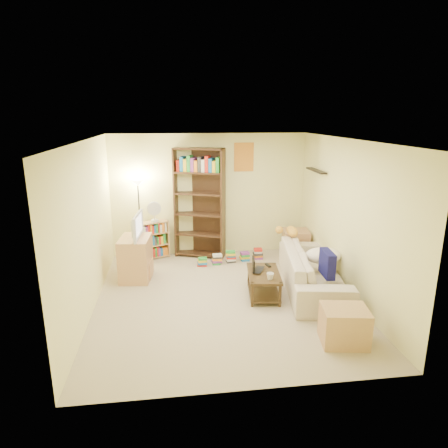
# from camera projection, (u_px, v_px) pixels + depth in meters

# --- Properties ---
(room) EXTENTS (4.50, 4.54, 2.52)m
(room) POSITION_uv_depth(u_px,v_px,m) (223.00, 199.00, 6.01)
(room) COLOR tan
(room) RESTS_ON ground
(sofa) EXTENTS (2.56, 1.61, 0.67)m
(sofa) POSITION_uv_depth(u_px,v_px,m) (313.00, 270.00, 6.71)
(sofa) COLOR #C1B3A0
(sofa) RESTS_ON ground
(navy_pillow) EXTENTS (0.16, 0.45, 0.39)m
(navy_pillow) POSITION_uv_depth(u_px,v_px,m) (327.00, 264.00, 6.15)
(navy_pillow) COLOR #12124F
(navy_pillow) RESTS_ON sofa
(cream_blanket) EXTENTS (0.61, 0.44, 0.26)m
(cream_blanket) POSITION_uv_depth(u_px,v_px,m) (323.00, 256.00, 6.70)
(cream_blanket) COLOR white
(cream_blanket) RESTS_ON sofa
(tabby_cat) EXTENTS (0.53, 0.25, 0.18)m
(tabby_cat) POSITION_uv_depth(u_px,v_px,m) (290.00, 231.00, 7.45)
(tabby_cat) COLOR gold
(tabby_cat) RESTS_ON sofa
(coffee_table) EXTENTS (0.61, 0.96, 0.40)m
(coffee_table) POSITION_uv_depth(u_px,v_px,m) (264.00, 281.00, 6.46)
(coffee_table) COLOR #3E2C17
(coffee_table) RESTS_ON ground
(laptop) EXTENTS (0.51, 0.48, 0.03)m
(laptop) POSITION_uv_depth(u_px,v_px,m) (261.00, 270.00, 6.48)
(laptop) COLOR black
(laptop) RESTS_ON coffee_table
(laptop_screen) EXTENTS (0.05, 0.30, 0.20)m
(laptop_screen) POSITION_uv_depth(u_px,v_px,m) (253.00, 264.00, 6.45)
(laptop_screen) COLOR white
(laptop_screen) RESTS_ON laptop
(mug) EXTENTS (0.14, 0.14, 0.10)m
(mug) POSITION_uv_depth(u_px,v_px,m) (270.00, 276.00, 6.14)
(mug) COLOR white
(mug) RESTS_ON coffee_table
(tv_remote) EXTENTS (0.08, 0.17, 0.02)m
(tv_remote) POSITION_uv_depth(u_px,v_px,m) (268.00, 265.00, 6.71)
(tv_remote) COLOR black
(tv_remote) RESTS_ON coffee_table
(tv_stand) EXTENTS (0.58, 0.76, 0.76)m
(tv_stand) POSITION_uv_depth(u_px,v_px,m) (136.00, 258.00, 7.11)
(tv_stand) COLOR tan
(tv_stand) RESTS_ON ground
(television) EXTENTS (0.78, 0.26, 0.44)m
(television) POSITION_uv_depth(u_px,v_px,m) (134.00, 226.00, 6.96)
(television) COLOR black
(television) RESTS_ON tv_stand
(tall_bookshelf) EXTENTS (1.06, 0.66, 2.23)m
(tall_bookshelf) POSITION_uv_depth(u_px,v_px,m) (200.00, 201.00, 8.05)
(tall_bookshelf) COLOR #3C2A17
(tall_bookshelf) RESTS_ON ground
(short_bookshelf) EXTENTS (0.65, 0.45, 0.78)m
(short_bookshelf) POSITION_uv_depth(u_px,v_px,m) (154.00, 240.00, 8.14)
(short_bookshelf) COLOR tan
(short_bookshelf) RESTS_ON ground
(desk_fan) EXTENTS (0.28, 0.16, 0.42)m
(desk_fan) POSITION_uv_depth(u_px,v_px,m) (154.00, 211.00, 7.94)
(desk_fan) COLOR silver
(desk_fan) RESTS_ON short_bookshelf
(floor_lamp) EXTENTS (0.28, 0.28, 1.64)m
(floor_lamp) POSITION_uv_depth(u_px,v_px,m) (138.00, 196.00, 7.87)
(floor_lamp) COLOR black
(floor_lamp) RESTS_ON ground
(side_table) EXTENTS (0.58, 0.58, 0.58)m
(side_table) POSITION_uv_depth(u_px,v_px,m) (296.00, 244.00, 8.18)
(side_table) COLOR tan
(side_table) RESTS_ON ground
(end_cabinet) EXTENTS (0.65, 0.57, 0.48)m
(end_cabinet) POSITION_uv_depth(u_px,v_px,m) (344.00, 326.00, 5.12)
(end_cabinet) COLOR tan
(end_cabinet) RESTS_ON ground
(book_stacks) EXTENTS (1.36, 0.39, 0.23)m
(book_stacks) POSITION_uv_depth(u_px,v_px,m) (232.00, 257.00, 7.98)
(book_stacks) COLOR red
(book_stacks) RESTS_ON ground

